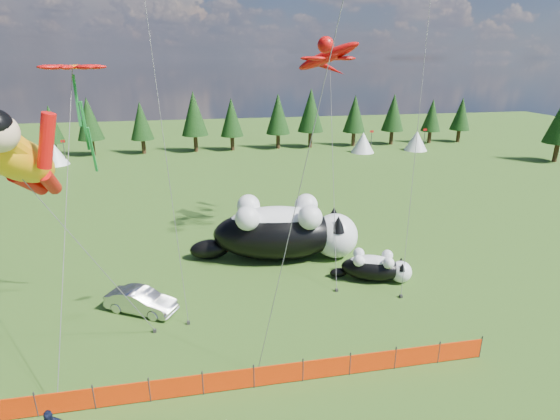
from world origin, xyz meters
name	(u,v)px	position (x,y,z in m)	size (l,w,h in m)	color
ground	(224,345)	(0.00, 0.00, 0.00)	(160.00, 160.00, 0.00)	#123309
safety_fence	(229,380)	(0.00, -3.00, 0.50)	(22.06, 0.06, 1.10)	#262626
tree_line	(201,123)	(0.00, 45.00, 4.00)	(90.00, 4.00, 8.00)	black
festival_tents	(285,145)	(11.00, 40.00, 1.40)	(50.00, 3.20, 2.80)	white
cat_large	(284,230)	(4.56, 8.72, 1.89)	(10.99, 5.01, 3.98)	black
cat_small	(375,267)	(9.25, 4.63, 0.82)	(4.63, 2.82, 1.73)	black
car	(141,301)	(-4.00, 3.63, 0.61)	(1.30, 3.72, 1.23)	silver
superhero_kite	(20,160)	(-6.64, -1.00, 9.18)	(5.99, 5.33, 11.80)	#FFA70D
gecko_kite	(328,57)	(8.06, 11.89, 12.58)	(6.99, 11.76, 15.01)	red
flower_kite	(72,71)	(-5.68, 3.71, 11.96)	(2.87, 8.08, 13.67)	red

